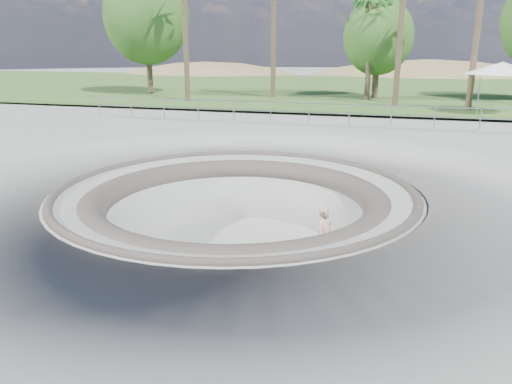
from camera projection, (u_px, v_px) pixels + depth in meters
ground at (236, 190)px, 14.22m from camera, size 180.00×180.00×0.00m
skate_bowl at (236, 249)px, 14.73m from camera, size 14.00×14.00×4.10m
grass_strip at (350, 88)px, 45.55m from camera, size 180.00×36.00×0.12m
distant_hills at (392, 129)px, 68.01m from camera, size 103.20×45.00×28.60m
safety_railing at (309, 113)px, 25.10m from camera, size 25.00×0.06×1.03m
skateboard at (323, 269)px, 13.45m from camera, size 0.87×0.39×0.09m
skater at (324, 237)px, 13.20m from camera, size 0.63×0.75×1.76m
canopy_white at (502, 68)px, 27.55m from camera, size 5.56×5.56×2.81m
bushy_tree_left at (146, 16)px, 38.01m from camera, size 6.64×6.03×9.57m
bushy_tree_mid at (378, 37)px, 35.03m from camera, size 4.90×4.45×7.07m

